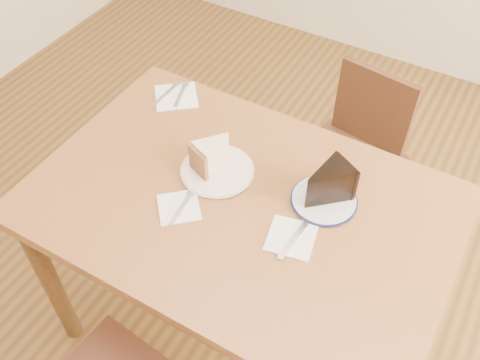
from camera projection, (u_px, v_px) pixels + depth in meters
name	position (u px, v px, depth m)	size (l,w,h in m)	color
ground	(240.00, 325.00, 2.08)	(4.00, 4.00, 0.00)	#492F13
table	(240.00, 222.00, 1.60)	(1.20, 0.80, 0.75)	brown
chair_far	(352.00, 155.00, 2.12)	(0.42, 0.42, 0.75)	#32190F
plate_cream	(217.00, 171.00, 1.59)	(0.21, 0.21, 0.01)	silver
plate_navy	(324.00, 200.00, 1.52)	(0.18, 0.18, 0.01)	white
carrot_cake	(214.00, 154.00, 1.57)	(0.08, 0.11, 0.09)	#F1E1C7
chocolate_cake	(325.00, 186.00, 1.47)	(0.09, 0.13, 0.11)	black
napkin_cream	(179.00, 207.00, 1.50)	(0.11, 0.11, 0.00)	white
napkin_navy	(291.00, 238.00, 1.43)	(0.12, 0.12, 0.00)	white
napkin_spare	(176.00, 96.00, 1.84)	(0.14, 0.14, 0.00)	white
fork_cream	(182.00, 207.00, 1.50)	(0.01, 0.14, 0.00)	silver
knife_navy	(296.00, 237.00, 1.43)	(0.02, 0.17, 0.00)	silver
fork_spare	(181.00, 94.00, 1.84)	(0.01, 0.14, 0.00)	silver
knife_spare	(166.00, 94.00, 1.84)	(0.01, 0.16, 0.00)	silver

